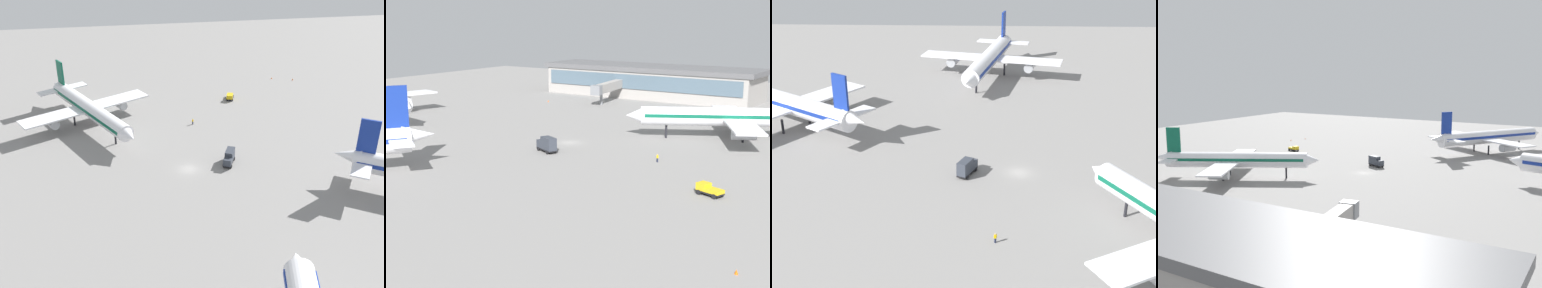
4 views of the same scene
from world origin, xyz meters
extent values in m
plane|color=gray|center=(0.00, 0.00, 0.00)|extent=(288.00, 288.00, 0.00)
cube|color=#9E9993|center=(18.87, -78.00, 4.71)|extent=(75.25, 20.12, 9.42)
cube|color=#4C6070|center=(18.87, -67.74, 6.06)|extent=(72.24, 0.30, 4.85)
cube|color=#59595B|center=(18.87, -78.00, 10.10)|extent=(78.26, 20.93, 1.62)
cylinder|color=white|center=(-28.14, -23.63, 5.26)|extent=(37.10, 22.87, 4.38)
cone|color=white|center=(-9.49, -13.50, 5.26)|extent=(5.84, 5.75, 4.16)
cone|color=white|center=(-46.80, -33.77, 5.92)|extent=(6.49, 5.70, 3.51)
cube|color=#0C593F|center=(-28.14, -23.63, 5.59)|extent=(35.74, 22.19, 0.79)
cube|color=white|center=(-29.89, -24.59, 4.82)|extent=(23.67, 36.30, 0.39)
cylinder|color=#A5A8AD|center=(-34.95, -15.27, 3.29)|extent=(5.70, 4.59, 2.41)
cylinder|color=#A5A8AD|center=(-24.83, -33.90, 3.29)|extent=(5.70, 4.59, 2.41)
cube|color=white|center=(-43.90, -32.19, 5.70)|extent=(10.36, 15.01, 0.32)
cube|color=#0C593F|center=(-43.90, -32.19, 10.96)|extent=(3.59, 2.24, 7.01)
cylinder|color=black|center=(-15.89, -16.98, 1.53)|extent=(0.53, 0.53, 3.07)
cylinder|color=black|center=(-32.62, -22.08, 1.53)|extent=(0.53, 0.53, 3.07)
cylinder|color=black|center=(-29.27, -28.24, 1.53)|extent=(0.53, 0.53, 3.07)
cone|color=white|center=(41.63, 11.10, 5.98)|extent=(5.94, 5.76, 4.73)
cylinder|color=white|center=(23.47, 53.91, 5.79)|extent=(28.24, 39.23, 4.82)
cone|color=white|center=(36.38, 73.40, 5.79)|extent=(6.48, 6.55, 4.58)
cone|color=white|center=(10.57, 34.42, 6.51)|extent=(6.55, 7.16, 3.86)
cube|color=navy|center=(23.47, 53.91, 6.15)|extent=(27.35, 37.82, 0.87)
cube|color=white|center=(22.26, 52.08, 5.31)|extent=(38.62, 28.85, 0.43)
cylinder|color=#A5A8AD|center=(12.54, 58.52, 3.62)|extent=(5.36, 6.22, 2.65)
cylinder|color=#A5A8AD|center=(31.99, 45.64, 3.62)|extent=(5.36, 6.22, 2.65)
cube|color=white|center=(12.58, 37.45, 6.27)|extent=(16.07, 12.48, 0.35)
cube|color=navy|center=(12.58, 37.45, 12.06)|extent=(2.76, 3.80, 7.72)
cylinder|color=black|center=(31.95, 66.71, 1.69)|extent=(0.58, 0.58, 3.38)
cylinder|color=black|center=(18.32, 53.11, 1.69)|extent=(0.58, 0.58, 3.38)
cylinder|color=black|center=(24.75, 48.85, 1.69)|extent=(0.58, 0.58, 3.38)
cube|color=black|center=(-41.18, 19.90, 0.55)|extent=(4.76, 3.11, 0.30)
cube|color=gold|center=(-39.94, 19.52, 1.30)|extent=(2.28, 2.34, 1.20)
cube|color=#3F596B|center=(-39.17, 19.28, 1.54)|extent=(0.54, 1.55, 0.67)
cube|color=gold|center=(-42.04, 20.16, 1.00)|extent=(3.04, 2.58, 0.60)
cylinder|color=black|center=(-39.43, 20.35, 0.40)|extent=(0.85, 0.52, 0.80)
cylinder|color=black|center=(-39.99, 18.54, 0.40)|extent=(0.85, 0.52, 0.80)
cylinder|color=black|center=(-42.38, 21.26, 0.40)|extent=(0.85, 0.52, 0.80)
cylinder|color=black|center=(-42.93, 19.44, 0.40)|extent=(0.85, 0.52, 0.80)
cube|color=black|center=(-1.05, 10.11, 0.55)|extent=(5.89, 4.04, 0.30)
cube|color=#333842|center=(0.68, 9.33, 1.50)|extent=(2.42, 2.47, 1.60)
cube|color=#3F596B|center=(1.42, 8.99, 1.82)|extent=(0.73, 1.49, 0.90)
cube|color=#333842|center=(-1.87, 10.48, 2.00)|extent=(4.25, 3.30, 2.60)
cylinder|color=black|center=(1.13, 10.17, 0.40)|extent=(0.85, 0.60, 0.80)
cylinder|color=black|center=(0.34, 8.44, 0.40)|extent=(0.85, 0.60, 0.80)
cylinder|color=black|center=(-2.44, 11.79, 0.40)|extent=(0.85, 0.60, 0.80)
cylinder|color=black|center=(-3.23, 10.06, 0.40)|extent=(0.85, 0.60, 0.80)
cylinder|color=#1E2338|center=(-24.52, 5.04, 0.42)|extent=(0.44, 0.44, 0.85)
cylinder|color=yellow|center=(-24.52, 5.04, 1.15)|extent=(0.53, 0.53, 0.60)
sphere|color=tan|center=(-24.52, 5.04, 1.56)|extent=(0.22, 0.22, 0.22)
cylinder|color=yellow|center=(-24.38, 4.84, 1.15)|extent=(0.10, 0.10, 0.54)
cylinder|color=yellow|center=(-24.66, 5.24, 1.15)|extent=(0.10, 0.10, 0.54)
cube|color=#9E9993|center=(24.65, -58.94, 5.20)|extent=(5.65, 20.25, 2.80)
cylinder|color=slate|center=(23.57, -51.99, 1.90)|extent=(0.90, 0.90, 3.80)
cube|color=slate|center=(22.96, -48.02, 5.20)|extent=(3.45, 2.85, 3.08)
cone|color=#EA590C|center=(41.45, -47.53, 0.30)|extent=(0.44, 0.44, 0.60)
cone|color=#EA590C|center=(-54.48, 45.89, 0.30)|extent=(0.44, 0.44, 0.60)
cone|color=#EA590C|center=(-57.08, 39.06, 0.30)|extent=(0.44, 0.44, 0.60)
camera|label=1|loc=(95.91, -14.98, 58.33)|focal=44.13mm
camera|label=2|loc=(-73.44, 106.13, 28.60)|focal=54.49mm
camera|label=3|loc=(-96.18, 7.29, 47.91)|focal=51.00mm
camera|label=4|loc=(64.55, -119.08, 30.85)|focal=43.44mm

